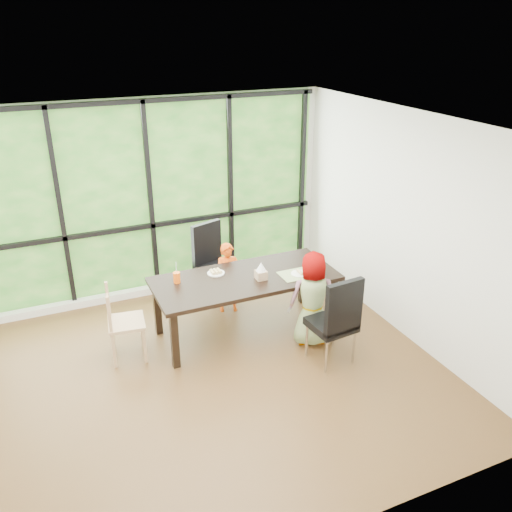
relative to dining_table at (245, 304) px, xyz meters
name	(u,v)px	position (x,y,z in m)	size (l,w,h in m)	color
ground	(208,375)	(-0.73, -0.68, -0.38)	(5.00, 5.00, 0.00)	black
back_wall	(150,200)	(-0.73, 1.57, 0.98)	(5.00, 5.00, 0.00)	silver
foliage_backdrop	(150,200)	(-0.73, 1.55, 0.98)	(4.80, 0.02, 2.65)	#1D4B17
window_mullions	(151,201)	(-0.73, 1.51, 0.98)	(4.80, 0.06, 2.65)	black
window_sill	(159,288)	(-0.73, 1.47, -0.33)	(4.80, 0.12, 0.10)	silver
dining_table	(245,304)	(0.00, 0.00, 0.00)	(2.21, 0.96, 0.75)	black
chair_window_leather	(216,264)	(-0.04, 0.92, 0.17)	(0.46, 0.46, 1.08)	black
chair_interior_leather	(332,318)	(0.65, -0.95, 0.17)	(0.46, 0.46, 1.08)	black
chair_end_beech	(126,322)	(-1.44, 0.04, 0.08)	(0.42, 0.40, 0.90)	#A37B5A
child_toddler	(228,278)	(0.00, 0.58, 0.10)	(0.35, 0.23, 0.96)	#D14509
child_older	(314,298)	(0.65, -0.54, 0.21)	(0.57, 0.37, 1.17)	slate
placemat	(297,274)	(0.61, -0.19, 0.38)	(0.43, 0.31, 0.01)	tan
plate_far	(216,273)	(-0.29, 0.23, 0.38)	(0.21, 0.21, 0.01)	white
plate_near	(300,274)	(0.64, -0.20, 0.38)	(0.21, 0.21, 0.01)	white
orange_cup	(177,278)	(-0.79, 0.19, 0.44)	(0.08, 0.08, 0.13)	#FF600F
green_cup	(320,269)	(0.87, -0.28, 0.44)	(0.08, 0.08, 0.12)	#5FC93B
tissue_box	(261,275)	(0.15, -0.13, 0.43)	(0.13, 0.13, 0.11)	tan
crepe_rolls_far	(216,271)	(-0.29, 0.23, 0.41)	(0.15, 0.12, 0.04)	tan
crepe_rolls_near	(300,272)	(0.64, -0.20, 0.41)	(0.05, 0.12, 0.04)	tan
straw_white	(176,269)	(-0.79, 0.19, 0.55)	(0.01, 0.01, 0.20)	white
straw_pink	(320,261)	(0.87, -0.28, 0.54)	(0.01, 0.01, 0.20)	pink
tissue	(261,267)	(0.15, -0.13, 0.54)	(0.12, 0.12, 0.11)	white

